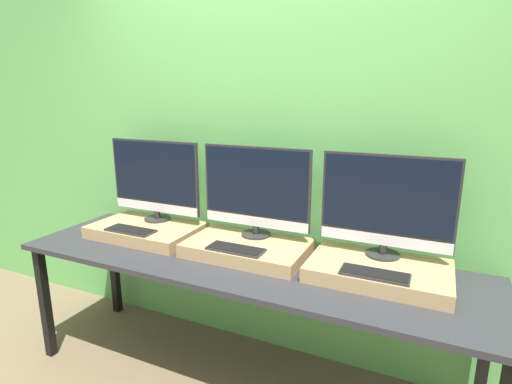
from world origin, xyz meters
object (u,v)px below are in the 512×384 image
monitor_center (256,189)px  keyboard_left (131,230)px  monitor_right (387,204)px  monitor_left (155,179)px  keyboard_right (375,274)px  keyboard_center (236,249)px

monitor_center → keyboard_left: bearing=-160.5°
monitor_right → monitor_left: bearing=180.0°
monitor_left → keyboard_right: (1.41, -0.25, -0.27)m
monitor_left → keyboard_center: 0.79m
monitor_left → keyboard_left: (0.00, -0.25, -0.27)m
keyboard_right → keyboard_left: bearing=180.0°
monitor_left → keyboard_right: 1.46m
monitor_left → monitor_right: 1.41m
keyboard_center → monitor_right: (0.71, 0.25, 0.27)m
keyboard_left → keyboard_right: (1.41, 0.00, 0.00)m
monitor_left → keyboard_right: monitor_left is taller
monitor_center → monitor_right: bearing=0.0°
monitor_left → keyboard_right: bearing=-10.0°
keyboard_left → keyboard_right: 1.41m
monitor_left → monitor_right: (1.41, 0.00, 0.00)m
monitor_center → monitor_right: 0.71m
monitor_center → monitor_right: same height
monitor_left → monitor_center: (0.71, 0.00, 0.00)m
monitor_right → keyboard_right: bearing=-90.0°
keyboard_center → monitor_right: monitor_right is taller
keyboard_left → monitor_left: bearing=90.0°
monitor_left → monitor_center: same height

